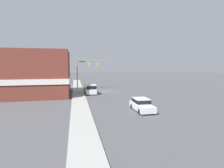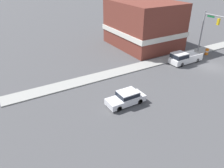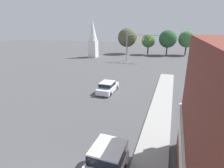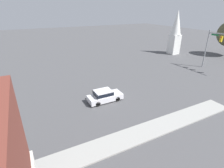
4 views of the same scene
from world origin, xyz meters
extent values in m
cylinder|color=gray|center=(-5.68, 41.71, 3.74)|extent=(0.22, 0.22, 7.48)
cube|color=gold|center=(-3.11, 41.71, 6.11)|extent=(0.36, 0.36, 1.05)
sphere|color=red|center=(-3.11, 41.51, 6.43)|extent=(0.22, 0.22, 0.22)
cube|color=#196B38|center=(-4.48, 41.71, 6.69)|extent=(1.40, 0.04, 0.30)
cylinder|color=black|center=(-2.76, 18.88, 0.33)|extent=(0.22, 0.66, 0.66)
cylinder|color=black|center=(-1.09, 18.88, 0.33)|extent=(0.22, 0.66, 0.66)
cylinder|color=black|center=(-2.76, 16.06, 0.33)|extent=(0.22, 0.66, 0.66)
cylinder|color=black|center=(-1.09, 16.06, 0.33)|extent=(0.22, 0.66, 0.66)
cube|color=silver|center=(-1.92, 17.47, 0.54)|extent=(1.89, 4.55, 0.72)
cube|color=silver|center=(-1.92, 17.20, 1.23)|extent=(1.74, 2.18, 0.66)
cube|color=black|center=(-1.92, 17.20, 1.23)|extent=(1.76, 2.27, 0.46)
cube|color=white|center=(-17.03, 44.77, 2.48)|extent=(2.38, 2.38, 4.95)
cone|color=white|center=(-17.03, 44.77, 7.98)|extent=(2.62, 2.62, 6.05)
camera|label=1|loc=(6.29, 37.90, 5.78)|focal=28.00mm
camera|label=2|loc=(-19.31, 29.51, 14.11)|focal=35.00mm
camera|label=3|loc=(6.46, -4.58, 8.87)|focal=28.00mm
camera|label=4|loc=(16.58, 8.88, 11.37)|focal=28.00mm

